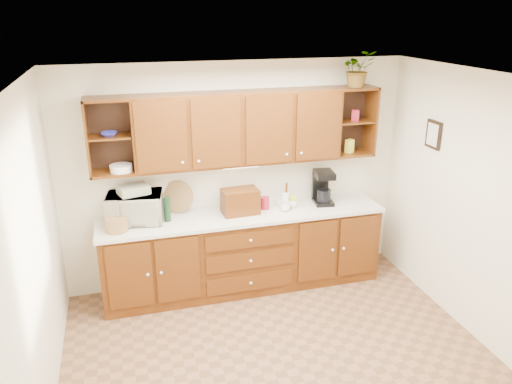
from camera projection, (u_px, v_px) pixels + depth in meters
floor at (282, 363)px, 4.67m from camera, size 4.00×4.00×0.00m
ceiling at (289, 82)px, 3.77m from camera, size 4.00×4.00×0.00m
back_wall at (236, 175)px, 5.80m from camera, size 4.00×0.00×4.00m
left_wall at (31, 269)px, 3.71m from camera, size 0.00×3.50×3.50m
right_wall at (485, 213)px, 4.73m from camera, size 0.00×3.50×3.50m
base_cabinets at (243, 252)px, 5.82m from camera, size 3.20×0.60×0.90m
countertop at (243, 215)px, 5.65m from camera, size 3.24×0.64×0.04m
upper_cabinets at (240, 128)px, 5.45m from camera, size 3.20×0.33×0.80m
undercabinet_light at (241, 166)px, 5.55m from camera, size 0.40×0.05×0.02m
framed_picture at (434, 135)px, 5.35m from camera, size 0.03×0.24×0.30m
wicker_basket at (117, 225)px, 5.17m from camera, size 0.23×0.23×0.14m
microwave at (135, 208)px, 5.38m from camera, size 0.63×0.47×0.32m
towel_stack at (133, 190)px, 5.31m from camera, size 0.36×0.30×0.09m
wine_bottle at (167, 209)px, 5.39m from camera, size 0.08×0.08×0.28m
woven_tray at (178, 211)px, 5.69m from camera, size 0.38×0.23×0.37m
bread_box at (240, 201)px, 5.60m from camera, size 0.42×0.27×0.28m
mug_tree at (286, 204)px, 5.78m from camera, size 0.26×0.27×0.31m
canister_red at (265, 203)px, 5.75m from camera, size 0.12×0.12×0.14m
canister_white at (285, 201)px, 5.74m from camera, size 0.10×0.10×0.19m
canister_yellow at (293, 201)px, 5.83m from camera, size 0.12×0.12×0.12m
coffee_maker at (323, 187)px, 5.90m from camera, size 0.25×0.30×0.40m
bowl_stack at (109, 134)px, 5.06m from camera, size 0.19×0.19×0.04m
plate_stack at (121, 168)px, 5.20m from camera, size 0.26×0.26×0.07m
pantry_box_yellow at (349, 146)px, 5.86m from camera, size 0.11×0.10×0.16m
pantry_box_red at (355, 115)px, 5.75m from camera, size 0.11×0.10×0.13m
potted_plant at (358, 69)px, 5.52m from camera, size 0.37×0.32×0.40m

